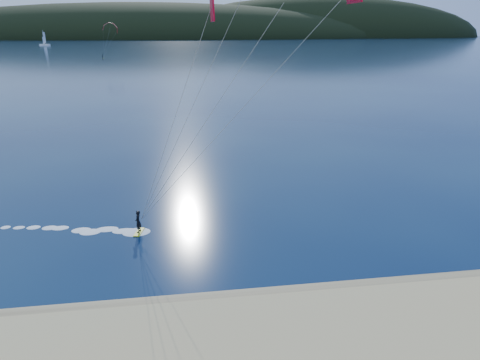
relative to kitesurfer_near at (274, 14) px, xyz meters
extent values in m
cube|color=olive|center=(-3.17, -4.36, -14.36)|extent=(220.00, 2.50, 0.10)
ellipsoid|color=black|center=(-53.17, 711.14, -14.41)|extent=(840.00, 280.00, 110.00)
ellipsoid|color=black|center=(256.83, 751.14, -14.41)|extent=(600.00, 240.00, 140.00)
cube|color=#B3BE16|center=(-8.39, 4.76, -14.37)|extent=(0.71, 1.38, 0.08)
imported|color=black|center=(-8.39, 4.76, -13.52)|extent=(0.51, 0.67, 1.63)
cylinder|color=gray|center=(-3.82, 2.14, -6.35)|extent=(0.02, 0.02, 16.88)
cube|color=#B3BE16|center=(-43.77, 200.33, -14.36)|extent=(0.84, 1.46, 0.08)
imported|color=black|center=(-43.77, 200.33, -13.48)|extent=(0.87, 0.99, 1.72)
cylinder|color=gray|center=(-40.72, 197.50, -7.11)|extent=(0.02, 0.02, 14.24)
cube|color=white|center=(-125.56, 386.31, -13.84)|extent=(9.66, 5.79, 1.61)
cylinder|color=white|center=(-125.56, 386.31, -7.52)|extent=(0.23, 0.23, 12.63)
cube|color=white|center=(-125.50, 387.92, -7.52)|extent=(1.03, 2.85, 9.19)
cube|color=white|center=(-125.50, 384.48, -9.82)|extent=(0.81, 2.20, 5.74)
camera|label=1|loc=(-4.84, -22.24, -0.74)|focal=30.73mm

